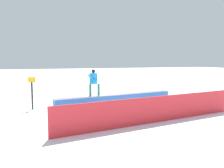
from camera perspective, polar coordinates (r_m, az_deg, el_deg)
The scene contains 5 objects.
ground_plane at distance 14.02m, azimuth 1.25°, elevation -5.02°, with size 120.00×120.00×0.00m, color white.
grind_box at distance 13.97m, azimuth 1.25°, elevation -3.88°, with size 7.69×1.57×0.62m.
snowboarder at distance 13.14m, azimuth -4.57°, elevation 0.63°, with size 1.59×0.47×1.54m.
safety_fence at distance 10.02m, azimuth 10.72°, elevation -6.25°, with size 9.07×0.06×1.13m, color red.
trail_marker at distance 13.17m, azimuth -19.25°, elevation -1.87°, with size 0.40×0.10×1.77m.
Camera 1 is at (5.11, 12.79, 2.66)m, focal length 36.80 mm.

